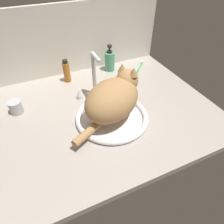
# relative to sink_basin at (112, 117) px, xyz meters

# --- Properties ---
(countertop) EXTENTS (1.03, 0.81, 0.03)m
(countertop) POSITION_rel_sink_basin_xyz_m (-0.01, 0.07, -0.03)
(countertop) COLOR #ADA399
(countertop) RESTS_ON ground
(backsplash_wall) EXTENTS (1.03, 0.02, 0.41)m
(backsplash_wall) POSITION_rel_sink_basin_xyz_m (-0.01, 0.49, 0.16)
(backsplash_wall) COLOR silver
(backsplash_wall) RESTS_ON ground
(sink_basin) EXTENTS (0.33, 0.33, 0.03)m
(sink_basin) POSITION_rel_sink_basin_xyz_m (0.00, 0.00, 0.00)
(sink_basin) COLOR white
(sink_basin) RESTS_ON countertop
(faucet) EXTENTS (0.20, 0.10, 0.23)m
(faucet) POSITION_rel_sink_basin_xyz_m (0.00, 0.20, 0.08)
(faucet) COLOR silver
(faucet) RESTS_ON countertop
(cat) EXTENTS (0.38, 0.30, 0.20)m
(cat) POSITION_rel_sink_basin_xyz_m (0.01, 0.01, 0.10)
(cat) COLOR tan
(cat) RESTS_ON sink_basin
(amber_bottle) EXTENTS (0.04, 0.04, 0.13)m
(amber_bottle) POSITION_rel_sink_basin_xyz_m (-0.10, 0.39, 0.05)
(amber_bottle) COLOR #B2661E
(amber_bottle) RESTS_ON countertop
(metal_jar) EXTENTS (0.06, 0.06, 0.06)m
(metal_jar) POSITION_rel_sink_basin_xyz_m (-0.38, 0.22, 0.02)
(metal_jar) COLOR #B2B5BA
(metal_jar) RESTS_ON countertop
(soap_pump_bottle) EXTENTS (0.06, 0.06, 0.16)m
(soap_pump_bottle) POSITION_rel_sink_basin_xyz_m (0.17, 0.41, 0.05)
(soap_pump_bottle) COLOR #4C9E70
(soap_pump_bottle) RESTS_ON countertop
(toothbrush) EXTENTS (0.13, 0.13, 0.02)m
(toothbrush) POSITION_rel_sink_basin_xyz_m (0.35, 0.35, -0.00)
(toothbrush) COLOR #3FB266
(toothbrush) RESTS_ON countertop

